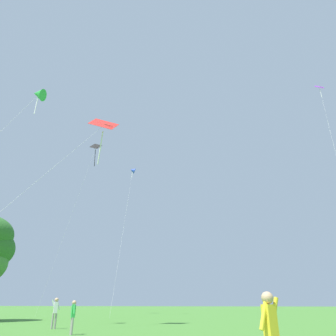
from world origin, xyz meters
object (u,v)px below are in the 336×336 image
Objects in this scene: kite_purple_streamer at (322,99)px; person_in_red_shirt at (55,310)px; kite_black_large at (94,154)px; kite_blue_delta at (133,171)px; kite_red_high at (101,133)px; kite_green_small at (38,94)px; person_with_spool at (73,314)px; person_in_blue_jacket at (271,330)px.

kite_purple_streamer reaches higher than person_in_red_shirt.
person_in_red_shirt is at bearing -64.50° from kite_black_large.
person_in_red_shirt is at bearing -79.18° from kite_blue_delta.
kite_red_high is 13.12m from person_in_red_shirt.
person_with_spool is at bearing -22.07° from kite_green_small.
kite_black_large is at bearing -178.67° from kite_blue_delta.
kite_black_large reaches higher than person_with_spool.
person_in_red_shirt is at bearing 8.11° from kite_green_small.
kite_black_large is 1.25× the size of kite_blue_delta.
kite_black_large reaches higher than kite_green_small.
kite_black_large reaches higher than kite_red_high.
kite_red_high is at bearing -75.58° from kite_blue_delta.
kite_green_small is at bearing -72.67° from kite_black_large.
kite_red_high is 0.54× the size of kite_purple_streamer.
kite_purple_streamer is at bearing 70.90° from person_in_blue_jacket.
kite_black_large is 17.09× the size of person_with_spool.
kite_red_high is 9.01× the size of person_in_red_shirt.
kite_black_large is 16.53× the size of person_in_blue_jacket.
person_in_blue_jacket is at bearing -65.48° from kite_blue_delta.
kite_red_high is 21.86m from person_in_blue_jacket.
person_in_blue_jacket is at bearing -36.87° from kite_green_small.
kite_purple_streamer is 16.67× the size of person_in_red_shirt.
person_with_spool is at bearing -74.34° from kite_blue_delta.
kite_blue_delta reaches higher than kite_red_high.
kite_black_large is at bearing 115.50° from person_in_red_shirt.
kite_red_high is 0.87× the size of kite_green_small.
kite_black_large is 7.80m from kite_blue_delta.
kite_blue_delta reaches higher than person_in_red_shirt.
person_in_blue_jacket is at bearing -51.65° from kite_red_high.
person_in_red_shirt is (-1.30, -1.21, -13.00)m from kite_red_high.
kite_purple_streamer is 39.42m from person_with_spool.
person_in_red_shirt is at bearing 134.15° from person_in_blue_jacket.
kite_purple_streamer reaches higher than kite_green_small.
kite_green_small is at bearing -161.10° from kite_red_high.
kite_blue_delta is at bearing 169.85° from kite_purple_streamer.
kite_blue_delta is at bearing 1.33° from kite_black_large.
kite_blue_delta is at bearing 91.92° from kite_green_small.
person_in_red_shirt is at bearing 132.83° from person_with_spool.
kite_black_large is (-12.82, 22.96, 10.37)m from kite_red_high.
kite_black_large is at bearing 122.85° from person_in_blue_jacket.
kite_black_large reaches higher than person_in_red_shirt.
kite_purple_streamer is at bearing 39.63° from kite_red_high.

